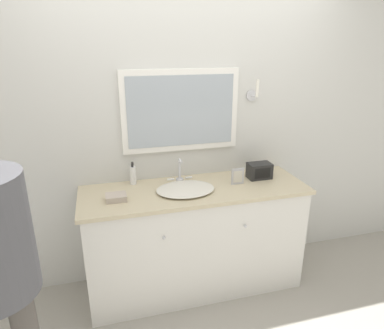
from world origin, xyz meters
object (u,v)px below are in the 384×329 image
object	(u,v)px
appliance_box	(259,171)
sink_basin	(185,188)
picture_frame	(238,176)
soap_bottle	(133,175)

from	to	relation	value
appliance_box	sink_basin	bearing A→B (deg)	-172.24
appliance_box	picture_frame	distance (m)	0.24
soap_bottle	appliance_box	world-z (taller)	soap_bottle
picture_frame	appliance_box	bearing A→B (deg)	18.23
soap_bottle	appliance_box	bearing A→B (deg)	-8.38
appliance_box	picture_frame	bearing A→B (deg)	-161.77
sink_basin	soap_bottle	world-z (taller)	sink_basin
picture_frame	sink_basin	bearing A→B (deg)	-177.92
sink_basin	soap_bottle	distance (m)	0.44
sink_basin	soap_bottle	xyz separation A→B (m)	(-0.37, 0.24, 0.06)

